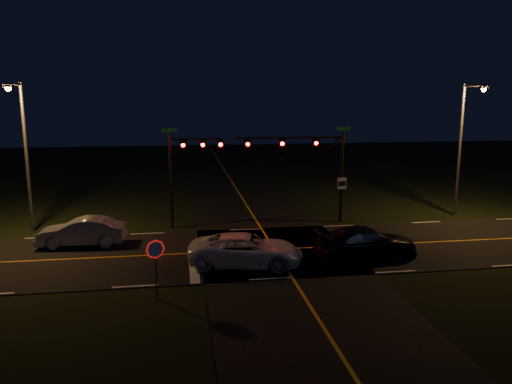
{
  "coord_description": "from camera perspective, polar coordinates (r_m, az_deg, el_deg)",
  "views": [
    {
      "loc": [
        -4.93,
        -25.44,
        8.19
      ],
      "look_at": [
        -0.7,
        2.0,
        2.85
      ],
      "focal_mm": 35.0,
      "sensor_mm": 36.0,
      "label": 1
    }
  ],
  "objects": [
    {
      "name": "ground",
      "position": [
        27.18,
        2.11,
        -6.65
      ],
      "size": [
        120.0,
        120.0,
        0.0
      ],
      "primitive_type": "plane",
      "color": "black",
      "rests_on": "ground"
    },
    {
      "name": "streetlight_nw",
      "position": [
        32.51,
        -25.02,
        4.85
      ],
      "size": [
        0.5,
        2.46,
        9.0
      ],
      "color": "#4E5055",
      "rests_on": "ground"
    },
    {
      "name": "sedan_silver",
      "position": [
        29.28,
        -19.3,
        -4.41
      ],
      "size": [
        1.99,
        4.82,
        1.55
      ],
      "primitive_type": "imported",
      "rotation": [
        0.0,
        0.0,
        -1.61
      ],
      "color": "#9FA2A7",
      "rests_on": "ground"
    },
    {
      "name": "road_ns",
      "position": [
        27.18,
        2.11,
        -6.61
      ],
      "size": [
        8.0,
        120.0,
        0.04
      ],
      "primitive_type": "cube",
      "color": "black",
      "rests_on": "ground"
    },
    {
      "name": "suv_dark",
      "position": [
        26.27,
        12.46,
        -5.74
      ],
      "size": [
        3.78,
        6.06,
        1.57
      ],
      "primitive_type": "imported",
      "rotation": [
        0.0,
        0.0,
        1.72
      ],
      "color": "black",
      "rests_on": "ground"
    },
    {
      "name": "pickup_white",
      "position": [
        24.5,
        -1.17,
        -6.74
      ],
      "size": [
        4.62,
        6.49,
        1.54
      ],
      "primitive_type": "imported",
      "rotation": [
        0.0,
        0.0,
        1.38
      ],
      "color": "white",
      "rests_on": "ground"
    },
    {
      "name": "stop_sign",
      "position": [
        20.64,
        -11.39,
        -7.26
      ],
      "size": [
        0.75,
        0.33,
        2.55
      ],
      "color": "#4E5055",
      "rests_on": "ground"
    },
    {
      "name": "signal_mast_ne",
      "position": [
        32.2,
        5.83,
        3.99
      ],
      "size": [
        7.47,
        0.41,
        6.26
      ],
      "color": "black",
      "rests_on": "ground"
    },
    {
      "name": "road_ew",
      "position": [
        27.18,
        2.11,
        -6.61
      ],
      "size": [
        120.0,
        9.0,
        0.04
      ],
      "primitive_type": "cube",
      "color": "black",
      "rests_on": "ground"
    },
    {
      "name": "signal_mast_nw",
      "position": [
        31.19,
        -7.71,
        3.55
      ],
      "size": [
        3.77,
        0.41,
        6.26
      ],
      "color": "black",
      "rests_on": "ground"
    },
    {
      "name": "lane_markings",
      "position": [
        27.12,
        2.66,
        -6.6
      ],
      "size": [
        120.0,
        120.0,
        0.01
      ],
      "color": "orange",
      "rests_on": "ground"
    },
    {
      "name": "streetlight_ne",
      "position": [
        36.5,
        22.62,
        5.59
      ],
      "size": [
        0.5,
        2.46,
        9.0
      ],
      "color": "#4E5055",
      "rests_on": "ground"
    }
  ]
}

